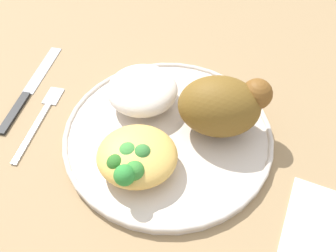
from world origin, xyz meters
The scene contains 8 objects.
ground_plane centered at (0.00, 0.00, 0.00)m, with size 2.00×2.00×0.00m, color #967951.
plate centered at (0.00, 0.00, 0.01)m, with size 0.28×0.28×0.01m.
roasted_chicken centered at (0.07, 0.02, 0.05)m, with size 0.12×0.08×0.08m.
rice_pile centered at (-0.04, 0.05, 0.04)m, with size 0.10×0.10×0.04m, color white.
mac_cheese_with_broccoli centered at (-0.03, -0.06, 0.04)m, with size 0.10×0.10×0.05m.
fork centered at (-0.18, 0.01, 0.00)m, with size 0.03×0.14×0.01m.
knife centered at (-0.22, 0.06, 0.00)m, with size 0.03×0.19×0.01m.
napkin centered at (0.19, -0.12, 0.00)m, with size 0.10×0.13×0.00m, color white.
Camera 1 is at (0.03, -0.30, 0.39)m, focal length 38.61 mm.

